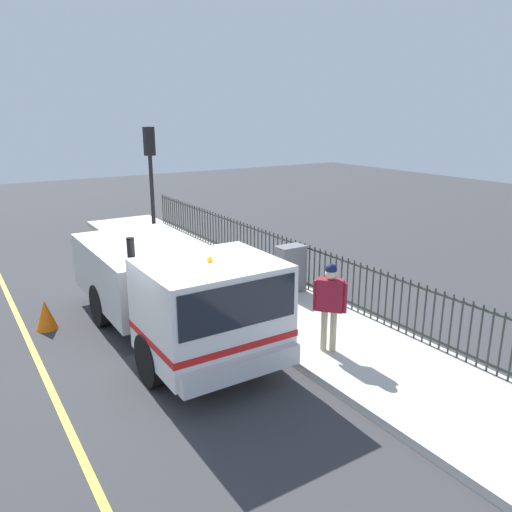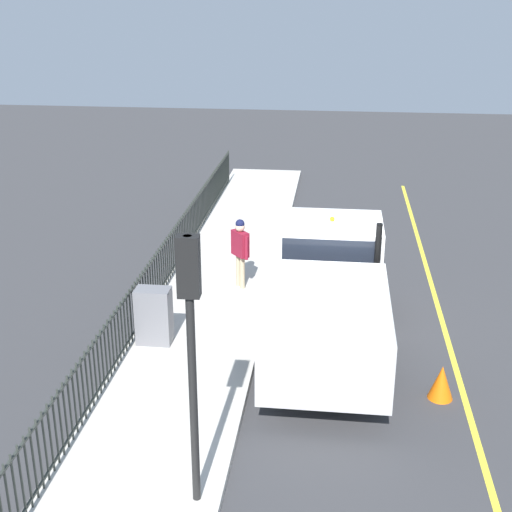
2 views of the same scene
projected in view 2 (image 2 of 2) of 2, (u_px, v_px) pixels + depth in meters
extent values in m
plane|color=#38383A|center=(345.00, 321.00, 16.41)|extent=(60.28, 60.28, 0.00)
cube|color=beige|center=(208.00, 311.00, 16.74)|extent=(2.83, 27.40, 0.16)
cube|color=yellow|center=(443.00, 326.00, 16.16)|extent=(0.12, 24.66, 0.01)
cube|color=white|center=(331.00, 256.00, 16.65)|extent=(2.35, 2.02, 1.71)
cube|color=black|center=(331.00, 241.00, 16.52)|extent=(2.16, 2.06, 0.75)
cube|color=silver|center=(327.00, 328.00, 13.57)|extent=(2.35, 3.79, 1.30)
cube|color=silver|center=(331.00, 266.00, 17.91)|extent=(2.23, 0.20, 0.36)
cube|color=red|center=(330.00, 270.00, 16.79)|extent=(2.37, 2.04, 0.12)
cylinder|color=black|center=(285.00, 292.00, 16.79)|extent=(0.30, 0.96, 0.96)
cylinder|color=black|center=(374.00, 296.00, 16.56)|extent=(0.30, 0.96, 0.96)
cylinder|color=black|center=(272.00, 354.00, 13.91)|extent=(0.30, 0.96, 0.96)
cylinder|color=black|center=(380.00, 361.00, 13.68)|extent=(0.30, 0.96, 0.96)
sphere|color=orange|center=(332.00, 219.00, 16.33)|extent=(0.12, 0.12, 0.12)
cylinder|color=black|center=(377.00, 268.00, 15.45)|extent=(0.14, 0.14, 2.05)
cube|color=maroon|center=(240.00, 244.00, 17.48)|extent=(0.50, 0.53, 0.63)
sphere|color=beige|center=(240.00, 227.00, 17.32)|extent=(0.24, 0.24, 0.24)
sphere|color=#14193F|center=(240.00, 224.00, 17.29)|extent=(0.22, 0.22, 0.22)
cylinder|color=tan|center=(238.00, 270.00, 17.81)|extent=(0.13, 0.13, 0.85)
cylinder|color=tan|center=(242.00, 272.00, 17.67)|extent=(0.13, 0.13, 0.85)
cylinder|color=maroon|center=(234.00, 242.00, 17.71)|extent=(0.09, 0.09, 0.60)
cylinder|color=maroon|center=(246.00, 248.00, 17.27)|extent=(0.09, 0.09, 0.60)
cylinder|color=#2D332D|center=(229.00, 166.00, 27.44)|extent=(0.04, 0.04, 1.23)
cylinder|color=#2D332D|center=(228.00, 167.00, 27.25)|extent=(0.04, 0.04, 1.23)
cylinder|color=#2D332D|center=(227.00, 169.00, 27.06)|extent=(0.04, 0.04, 1.23)
cylinder|color=#2D332D|center=(226.00, 170.00, 26.87)|extent=(0.04, 0.04, 1.23)
cylinder|color=#2D332D|center=(225.00, 171.00, 26.67)|extent=(0.04, 0.04, 1.23)
cylinder|color=#2D332D|center=(224.00, 172.00, 26.48)|extent=(0.04, 0.04, 1.23)
cylinder|color=#2D332D|center=(224.00, 174.00, 26.29)|extent=(0.04, 0.04, 1.23)
cylinder|color=#2D332D|center=(223.00, 175.00, 26.09)|extent=(0.04, 0.04, 1.23)
cylinder|color=#2D332D|center=(222.00, 177.00, 25.90)|extent=(0.04, 0.04, 1.23)
cylinder|color=#2D332D|center=(221.00, 178.00, 25.71)|extent=(0.04, 0.04, 1.23)
cylinder|color=#2D332D|center=(220.00, 179.00, 25.52)|extent=(0.04, 0.04, 1.23)
cylinder|color=#2D332D|center=(219.00, 181.00, 25.32)|extent=(0.04, 0.04, 1.23)
cylinder|color=#2D332D|center=(218.00, 182.00, 25.13)|extent=(0.04, 0.04, 1.23)
cylinder|color=#2D332D|center=(217.00, 184.00, 24.94)|extent=(0.04, 0.04, 1.23)
cylinder|color=#2D332D|center=(216.00, 185.00, 24.74)|extent=(0.04, 0.04, 1.23)
cylinder|color=#2D332D|center=(215.00, 187.00, 24.55)|extent=(0.04, 0.04, 1.23)
cylinder|color=#2D332D|center=(214.00, 189.00, 24.36)|extent=(0.04, 0.04, 1.23)
cylinder|color=#2D332D|center=(213.00, 190.00, 24.16)|extent=(0.04, 0.04, 1.23)
cylinder|color=#2D332D|center=(212.00, 192.00, 23.97)|extent=(0.04, 0.04, 1.23)
cylinder|color=#2D332D|center=(211.00, 193.00, 23.78)|extent=(0.04, 0.04, 1.23)
cylinder|color=#2D332D|center=(210.00, 195.00, 23.59)|extent=(0.04, 0.04, 1.23)
cylinder|color=#2D332D|center=(209.00, 197.00, 23.39)|extent=(0.04, 0.04, 1.23)
cylinder|color=#2D332D|center=(207.00, 199.00, 23.20)|extent=(0.04, 0.04, 1.23)
cylinder|color=#2D332D|center=(206.00, 200.00, 23.01)|extent=(0.04, 0.04, 1.23)
cylinder|color=#2D332D|center=(205.00, 202.00, 22.81)|extent=(0.04, 0.04, 1.23)
cylinder|color=#2D332D|center=(204.00, 204.00, 22.62)|extent=(0.04, 0.04, 1.23)
cylinder|color=#2D332D|center=(203.00, 206.00, 22.43)|extent=(0.04, 0.04, 1.23)
cylinder|color=#2D332D|center=(201.00, 208.00, 22.23)|extent=(0.04, 0.04, 1.23)
cylinder|color=#2D332D|center=(200.00, 210.00, 22.04)|extent=(0.04, 0.04, 1.23)
cylinder|color=#2D332D|center=(199.00, 212.00, 21.85)|extent=(0.04, 0.04, 1.23)
cylinder|color=#2D332D|center=(198.00, 213.00, 21.66)|extent=(0.04, 0.04, 1.23)
cylinder|color=#2D332D|center=(196.00, 216.00, 21.46)|extent=(0.04, 0.04, 1.23)
cylinder|color=#2D332D|center=(195.00, 218.00, 21.27)|extent=(0.04, 0.04, 1.23)
cylinder|color=#2D332D|center=(194.00, 220.00, 21.08)|extent=(0.04, 0.04, 1.23)
cylinder|color=#2D332D|center=(192.00, 222.00, 20.88)|extent=(0.04, 0.04, 1.23)
cylinder|color=#2D332D|center=(191.00, 224.00, 20.69)|extent=(0.04, 0.04, 1.23)
cylinder|color=#2D332D|center=(189.00, 226.00, 20.50)|extent=(0.04, 0.04, 1.23)
cylinder|color=#2D332D|center=(188.00, 228.00, 20.30)|extent=(0.04, 0.04, 1.23)
cylinder|color=#2D332D|center=(186.00, 231.00, 20.11)|extent=(0.04, 0.04, 1.23)
cylinder|color=#2D332D|center=(185.00, 233.00, 19.92)|extent=(0.04, 0.04, 1.23)
cylinder|color=#2D332D|center=(183.00, 236.00, 19.73)|extent=(0.04, 0.04, 1.23)
cylinder|color=#2D332D|center=(182.00, 238.00, 19.53)|extent=(0.04, 0.04, 1.23)
cylinder|color=#2D332D|center=(180.00, 240.00, 19.34)|extent=(0.04, 0.04, 1.23)
cylinder|color=#2D332D|center=(178.00, 243.00, 19.15)|extent=(0.04, 0.04, 1.23)
cylinder|color=#2D332D|center=(177.00, 246.00, 18.95)|extent=(0.04, 0.04, 1.23)
cylinder|color=#2D332D|center=(175.00, 248.00, 18.76)|extent=(0.04, 0.04, 1.23)
cylinder|color=#2D332D|center=(173.00, 251.00, 18.57)|extent=(0.04, 0.04, 1.23)
cylinder|color=#2D332D|center=(171.00, 254.00, 18.37)|extent=(0.04, 0.04, 1.23)
cylinder|color=#2D332D|center=(169.00, 257.00, 18.18)|extent=(0.04, 0.04, 1.23)
cylinder|color=#2D332D|center=(167.00, 259.00, 17.99)|extent=(0.04, 0.04, 1.23)
cylinder|color=#2D332D|center=(166.00, 262.00, 17.80)|extent=(0.04, 0.04, 1.23)
cylinder|color=#2D332D|center=(164.00, 265.00, 17.60)|extent=(0.04, 0.04, 1.23)
cylinder|color=#2D332D|center=(162.00, 268.00, 17.41)|extent=(0.04, 0.04, 1.23)
cylinder|color=#2D332D|center=(160.00, 272.00, 17.22)|extent=(0.04, 0.04, 1.23)
cylinder|color=#2D332D|center=(157.00, 275.00, 17.02)|extent=(0.04, 0.04, 1.23)
cylinder|color=#2D332D|center=(155.00, 278.00, 16.83)|extent=(0.04, 0.04, 1.23)
cylinder|color=#2D332D|center=(153.00, 281.00, 16.64)|extent=(0.04, 0.04, 1.23)
cylinder|color=#2D332D|center=(151.00, 285.00, 16.44)|extent=(0.04, 0.04, 1.23)
cylinder|color=#2D332D|center=(149.00, 288.00, 16.25)|extent=(0.04, 0.04, 1.23)
cylinder|color=#2D332D|center=(146.00, 292.00, 16.06)|extent=(0.04, 0.04, 1.23)
cylinder|color=#2D332D|center=(144.00, 296.00, 15.87)|extent=(0.04, 0.04, 1.23)
cylinder|color=#2D332D|center=(141.00, 299.00, 15.67)|extent=(0.04, 0.04, 1.23)
cylinder|color=#2D332D|center=(139.00, 303.00, 15.48)|extent=(0.04, 0.04, 1.23)
cylinder|color=#2D332D|center=(136.00, 307.00, 15.29)|extent=(0.04, 0.04, 1.23)
cylinder|color=#2D332D|center=(133.00, 311.00, 15.09)|extent=(0.04, 0.04, 1.23)
cylinder|color=#2D332D|center=(131.00, 316.00, 14.90)|extent=(0.04, 0.04, 1.23)
cylinder|color=#2D332D|center=(128.00, 320.00, 14.71)|extent=(0.04, 0.04, 1.23)
cylinder|color=#2D332D|center=(125.00, 324.00, 14.52)|extent=(0.04, 0.04, 1.23)
cylinder|color=#2D332D|center=(122.00, 329.00, 14.32)|extent=(0.04, 0.04, 1.23)
cylinder|color=#2D332D|center=(119.00, 333.00, 14.13)|extent=(0.04, 0.04, 1.23)
cylinder|color=#2D332D|center=(116.00, 338.00, 13.94)|extent=(0.04, 0.04, 1.23)
cylinder|color=#2D332D|center=(113.00, 343.00, 13.74)|extent=(0.04, 0.04, 1.23)
cylinder|color=#2D332D|center=(109.00, 348.00, 13.55)|extent=(0.04, 0.04, 1.23)
cylinder|color=#2D332D|center=(106.00, 353.00, 13.36)|extent=(0.04, 0.04, 1.23)
cylinder|color=#2D332D|center=(102.00, 359.00, 13.16)|extent=(0.04, 0.04, 1.23)
cylinder|color=#2D332D|center=(99.00, 364.00, 12.97)|extent=(0.04, 0.04, 1.23)
cylinder|color=#2D332D|center=(95.00, 370.00, 12.78)|extent=(0.04, 0.04, 1.23)
cylinder|color=#2D332D|center=(91.00, 376.00, 12.59)|extent=(0.04, 0.04, 1.23)
cylinder|color=#2D332D|center=(87.00, 382.00, 12.39)|extent=(0.04, 0.04, 1.23)
cylinder|color=#2D332D|center=(83.00, 388.00, 12.20)|extent=(0.04, 0.04, 1.23)
cylinder|color=#2D332D|center=(79.00, 394.00, 12.01)|extent=(0.04, 0.04, 1.23)
cylinder|color=#2D332D|center=(75.00, 401.00, 11.81)|extent=(0.04, 0.04, 1.23)
cylinder|color=#2D332D|center=(70.00, 408.00, 11.62)|extent=(0.04, 0.04, 1.23)
cylinder|color=#2D332D|center=(65.00, 415.00, 11.43)|extent=(0.04, 0.04, 1.23)
cylinder|color=#2D332D|center=(61.00, 422.00, 11.23)|extent=(0.04, 0.04, 1.23)
cylinder|color=#2D332D|center=(56.00, 430.00, 11.04)|extent=(0.04, 0.04, 1.23)
cylinder|color=#2D332D|center=(51.00, 438.00, 10.85)|extent=(0.04, 0.04, 1.23)
cylinder|color=#2D332D|center=(45.00, 446.00, 10.66)|extent=(0.04, 0.04, 1.23)
cylinder|color=#2D332D|center=(40.00, 454.00, 10.46)|extent=(0.04, 0.04, 1.23)
cylinder|color=#2D332D|center=(34.00, 463.00, 10.27)|extent=(0.04, 0.04, 1.23)
cylinder|color=#2D332D|center=(28.00, 472.00, 10.08)|extent=(0.04, 0.04, 1.23)
cylinder|color=#2D332D|center=(22.00, 482.00, 9.88)|extent=(0.04, 0.04, 1.23)
cylinder|color=#2D332D|center=(15.00, 492.00, 9.69)|extent=(0.04, 0.04, 1.23)
cylinder|color=#2D332D|center=(9.00, 502.00, 9.50)|extent=(0.04, 0.04, 1.23)
cylinder|color=#2D332D|center=(2.00, 512.00, 9.30)|extent=(0.04, 0.04, 1.23)
cube|color=#2D332D|center=(152.00, 261.00, 16.45)|extent=(0.04, 23.29, 0.04)
cube|color=#2D332D|center=(154.00, 299.00, 16.80)|extent=(0.04, 23.29, 0.04)
cylinder|color=black|center=(192.00, 377.00, 9.74)|extent=(0.12, 0.12, 4.14)
cube|color=black|center=(188.00, 267.00, 9.15)|extent=(0.31, 0.22, 0.85)
sphere|color=red|center=(188.00, 248.00, 9.06)|extent=(0.16, 0.16, 0.16)
sphere|color=yellow|center=(188.00, 267.00, 9.15)|extent=(0.16, 0.16, 0.16)
sphere|color=green|center=(189.00, 285.00, 9.24)|extent=(0.16, 0.16, 0.16)
cube|color=slate|center=(154.00, 316.00, 14.88)|extent=(0.74, 0.46, 1.24)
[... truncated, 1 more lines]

